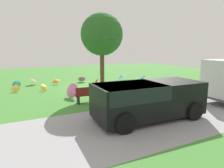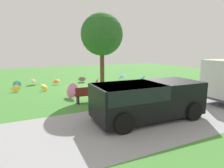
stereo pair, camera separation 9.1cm
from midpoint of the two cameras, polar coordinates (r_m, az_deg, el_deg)
ground at (r=14.34m, az=-4.41°, el=-1.38°), size 40.00×40.00×0.00m
road_strip at (r=8.53m, az=13.46°, el=-9.81°), size 40.00×4.38×0.01m
van_dark at (r=8.09m, az=9.94°, el=-4.04°), size 4.68×2.29×1.53m
park_bench at (r=10.56m, az=-6.40°, el=-3.06°), size 1.62×0.57×0.90m
shade_tree at (r=12.84m, az=-2.82°, el=14.30°), size 2.72×2.72×5.18m
parasol_pink_0 at (r=11.76m, az=-11.87°, el=-1.86°), size 0.92×1.05×0.93m
parasol_pink_1 at (r=17.33m, az=-8.70°, el=1.58°), size 0.76×0.67×0.57m
parasol_pink_2 at (r=12.83m, az=14.23°, el=-0.99°), size 1.13×1.13×0.91m
parasol_blue_0 at (r=15.78m, az=8.54°, el=1.50°), size 1.22×1.18×0.91m
parasol_red_0 at (r=15.89m, az=-4.54°, el=0.80°), size 0.63×0.66×0.57m
parasol_orange_0 at (r=16.54m, az=-16.05°, el=0.96°), size 0.83×0.83×0.52m
parasol_yellow_0 at (r=14.21m, az=-19.11°, el=-0.91°), size 0.71×0.68×0.55m
parasol_yellow_1 at (r=14.68m, az=-26.44°, el=-1.09°), size 0.69×0.63×0.55m
parasol_blue_1 at (r=17.74m, az=2.96°, el=2.32°), size 1.17×1.19×0.78m
parasol_red_1 at (r=17.09m, az=-21.99°, el=1.25°), size 0.66×0.67×0.64m
parasol_teal_0 at (r=16.29m, az=-26.21°, el=-0.02°), size 0.68×0.61×0.56m
parasol_orange_2 at (r=14.17m, az=13.18°, el=0.01°), size 0.80×0.77×0.68m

